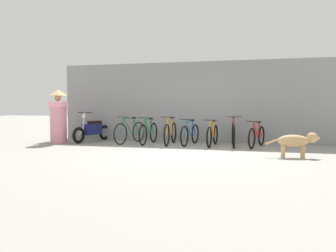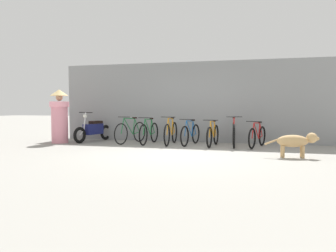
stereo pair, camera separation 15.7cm
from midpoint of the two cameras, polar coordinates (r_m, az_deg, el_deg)
ground_plane at (r=8.43m, az=1.99°, el=-4.90°), size 60.00×60.00×0.00m
shop_wall_back at (r=11.33m, az=5.46°, el=4.17°), size 9.79×0.20×2.74m
bicycle_0 at (r=10.93m, az=-6.11°, el=-1.05°), size 0.57×1.64×0.89m
bicycle_1 at (r=10.67m, az=-2.89°, el=-1.21°), size 0.46×1.66×0.88m
bicycle_2 at (r=10.48m, az=0.93°, el=-1.22°), size 0.46×1.75×0.91m
bicycle_3 at (r=10.36m, az=4.36°, el=-1.45°), size 0.46×1.58×0.84m
bicycle_4 at (r=10.15m, az=8.26°, el=-1.61°), size 0.46×1.59×0.83m
bicycle_5 at (r=10.17m, az=11.82°, el=-1.40°), size 0.46×1.68×0.93m
bicycle_6 at (r=10.15m, az=15.72°, el=-1.76°), size 0.59×1.54×0.80m
motorcycle at (r=11.67m, az=-12.52°, el=-0.69°), size 0.64×1.85×1.03m
stray_dog at (r=8.40m, az=21.94°, el=-2.44°), size 1.26×0.39×0.60m
person_in_robes at (r=11.50m, az=-17.99°, el=1.75°), size 0.90×0.90×1.79m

